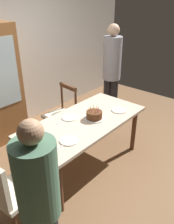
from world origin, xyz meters
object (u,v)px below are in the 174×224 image
Objects in this scene: dining_table at (85,126)px; person_guest at (112,70)px; plate_near_celebrant at (69,140)px; person_celebrant at (39,199)px; chair_spindle_back at (61,116)px; plate_far_side at (70,117)px; plate_near_guest at (119,110)px; birthday_cake at (94,115)px; chair_upholstered at (7,191)px.

dining_table is 0.98× the size of person_guest.
plate_near_celebrant is (-0.49, -0.19, 0.10)m from dining_table.
person_celebrant is (-0.84, -0.52, 0.13)m from plate_near_celebrant.
person_celebrant is (-1.33, -0.71, 0.23)m from dining_table.
chair_spindle_back is at bearing 42.60° from person_celebrant.
person_celebrant is (-1.24, -0.91, 0.13)m from plate_far_side.
plate_near_guest is 1.02m from chair_spindle_back.
person_celebrant is at bearing -143.81° from plate_far_side.
birthday_cake is at bearing -33.39° from dining_table.
person_guest reaches higher than chair_upholstered.
person_celebrant reaches higher than chair_upholstered.
birthday_cake is 1.34m from person_guest.
dining_table is 0.81m from chair_spindle_back.
chair_upholstered is (-1.28, -0.10, -0.13)m from dining_table.
dining_table is 1.52m from person_celebrant.
plate_near_celebrant is at bearing -6.65° from chair_upholstered.
plate_near_guest is at bearing -2.91° from chair_upholstered.
person_celebrant is at bearing -148.04° from plate_near_celebrant.
plate_near_celebrant is 1.24m from chair_spindle_back.
plate_near_celebrant is 0.99m from person_celebrant.
birthday_cake is at bearing -52.82° from plate_far_side.
chair_upholstered is 0.71m from person_celebrant.
person_guest reaches higher than plate_near_guest.
birthday_cake is 0.34m from plate_far_side.
plate_far_side is (-0.09, 0.19, 0.10)m from dining_table.
birthday_cake reaches higher than plate_near_guest.
person_celebrant is at bearing -156.05° from birthday_cake.
birthday_cake is at bearing 1.05° from chair_upholstered.
birthday_cake reaches higher than plate_far_side.
plate_far_side is 0.23× the size of chair_spindle_back.
dining_table is at bearing -109.11° from chair_spindle_back.
person_guest reaches higher than chair_spindle_back.
person_guest is at bearing 25.63° from birthday_cake.
person_guest reaches higher than dining_table.
plate_near_guest is at bearing -73.46° from chair_spindle_back.
birthday_cake is 0.62m from plate_near_celebrant.
chair_spindle_back is (0.75, 0.94, -0.30)m from plate_near_celebrant.
birthday_cake is 1.58m from person_celebrant.
person_celebrant is (-0.05, -0.61, 0.36)m from chair_upholstered.
plate_near_guest is at bearing 15.66° from person_celebrant.
plate_near_celebrant is 0.14× the size of person_celebrant.
chair_upholstered reaches higher than plate_near_celebrant.
chair_spindle_back is at bearing 28.72° from chair_upholstered.
plate_near_guest is 0.14× the size of person_celebrant.
plate_near_celebrant reaches higher than dining_table.
plate_near_celebrant is at bearing -128.66° from chair_spindle_back.
person_guest is at bearing 24.72° from person_celebrant.
dining_table is 0.20m from birthday_cake.
plate_far_side is at bearing -122.16° from chair_spindle_back.
person_guest is at bearing 42.00° from plate_near_guest.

